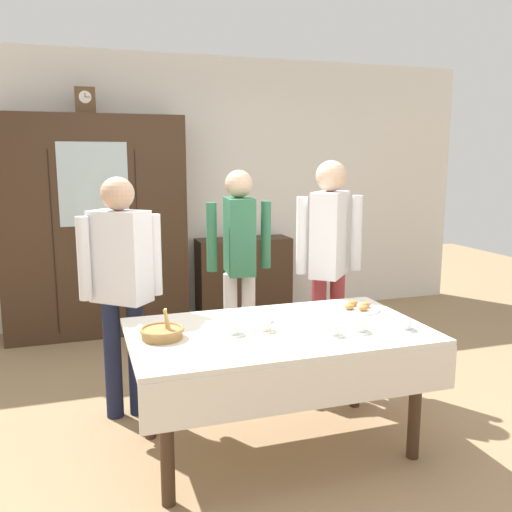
{
  "coord_description": "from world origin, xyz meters",
  "views": [
    {
      "loc": [
        -1.04,
        -3.0,
        1.69
      ],
      "look_at": [
        0.0,
        0.2,
        1.08
      ],
      "focal_mm": 38.37,
      "sensor_mm": 36.0,
      "label": 1
    }
  ],
  "objects_px": {
    "bread_basket": "(162,332)",
    "person_near_right_end": "(121,275)",
    "mantel_clock": "(85,101)",
    "spoon_near_right": "(337,322)",
    "tea_cup_back_edge": "(265,327)",
    "tea_cup_mid_right": "(333,331)",
    "spoon_center": "(259,313)",
    "tea_cup_near_right": "(360,327)",
    "tea_cup_far_left": "(262,317)",
    "pastry_plate": "(357,308)",
    "tea_cup_mid_left": "(234,330)",
    "book_stack": "(243,236)",
    "wall_cabinet": "(95,227)",
    "person_beside_shelf": "(329,250)",
    "dining_table": "(280,347)",
    "tea_cup_front_edge": "(405,325)",
    "person_behind_table_left": "(239,251)",
    "bookshelf_low": "(244,278)"
  },
  "relations": [
    {
      "from": "bread_basket",
      "to": "person_near_right_end",
      "type": "bearing_deg",
      "value": 103.13
    },
    {
      "from": "mantel_clock",
      "to": "spoon_near_right",
      "type": "height_order",
      "value": "mantel_clock"
    },
    {
      "from": "mantel_clock",
      "to": "tea_cup_back_edge",
      "type": "xyz_separation_m",
      "value": [
        0.84,
        -2.58,
        -1.44
      ]
    },
    {
      "from": "tea_cup_mid_right",
      "to": "spoon_center",
      "type": "bearing_deg",
      "value": 115.07
    },
    {
      "from": "tea_cup_near_right",
      "to": "person_near_right_end",
      "type": "distance_m",
      "value": 1.53
    },
    {
      "from": "tea_cup_far_left",
      "to": "pastry_plate",
      "type": "xyz_separation_m",
      "value": [
        0.65,
        0.04,
        -0.01
      ]
    },
    {
      "from": "tea_cup_mid_left",
      "to": "spoon_center",
      "type": "relative_size",
      "value": 1.09
    },
    {
      "from": "book_stack",
      "to": "tea_cup_back_edge",
      "type": "xyz_separation_m",
      "value": [
        -0.67,
        -2.63,
        -0.12
      ]
    },
    {
      "from": "wall_cabinet",
      "to": "mantel_clock",
      "type": "bearing_deg",
      "value": -178.71
    },
    {
      "from": "wall_cabinet",
      "to": "person_beside_shelf",
      "type": "xyz_separation_m",
      "value": [
        1.59,
        -1.76,
        -0.02
      ]
    },
    {
      "from": "pastry_plate",
      "to": "tea_cup_mid_right",
      "type": "bearing_deg",
      "value": -132.12
    },
    {
      "from": "dining_table",
      "to": "tea_cup_front_edge",
      "type": "relative_size",
      "value": 12.86
    },
    {
      "from": "tea_cup_near_right",
      "to": "dining_table",
      "type": "bearing_deg",
      "value": 157.73
    },
    {
      "from": "dining_table",
      "to": "person_behind_table_left",
      "type": "xyz_separation_m",
      "value": [
        0.14,
        1.29,
        0.34
      ]
    },
    {
      "from": "tea_cup_mid_left",
      "to": "spoon_near_right",
      "type": "relative_size",
      "value": 1.09
    },
    {
      "from": "bookshelf_low",
      "to": "person_beside_shelf",
      "type": "relative_size",
      "value": 0.59
    },
    {
      "from": "pastry_plate",
      "to": "spoon_center",
      "type": "xyz_separation_m",
      "value": [
        -0.62,
        0.12,
        -0.01
      ]
    },
    {
      "from": "dining_table",
      "to": "tea_cup_mid_left",
      "type": "xyz_separation_m",
      "value": [
        -0.27,
        0.0,
        0.13
      ]
    },
    {
      "from": "wall_cabinet",
      "to": "mantel_clock",
      "type": "distance_m",
      "value": 1.16
    },
    {
      "from": "tea_cup_mid_left",
      "to": "tea_cup_front_edge",
      "type": "bearing_deg",
      "value": -12.94
    },
    {
      "from": "tea_cup_mid_right",
      "to": "tea_cup_mid_left",
      "type": "bearing_deg",
      "value": 160.58
    },
    {
      "from": "tea_cup_back_edge",
      "to": "person_beside_shelf",
      "type": "xyz_separation_m",
      "value": [
        0.78,
        0.82,
        0.26
      ]
    },
    {
      "from": "pastry_plate",
      "to": "spoon_center",
      "type": "distance_m",
      "value": 0.63
    },
    {
      "from": "tea_cup_near_right",
      "to": "tea_cup_mid_right",
      "type": "relative_size",
      "value": 1.0
    },
    {
      "from": "tea_cup_mid_left",
      "to": "tea_cup_back_edge",
      "type": "bearing_deg",
      "value": 2.61
    },
    {
      "from": "bread_basket",
      "to": "spoon_near_right",
      "type": "relative_size",
      "value": 2.02
    },
    {
      "from": "dining_table",
      "to": "spoon_near_right",
      "type": "distance_m",
      "value": 0.39
    },
    {
      "from": "mantel_clock",
      "to": "person_beside_shelf",
      "type": "height_order",
      "value": "mantel_clock"
    },
    {
      "from": "tea_cup_front_edge",
      "to": "person_near_right_end",
      "type": "xyz_separation_m",
      "value": [
        -1.48,
        0.95,
        0.19
      ]
    },
    {
      "from": "dining_table",
      "to": "tea_cup_front_edge",
      "type": "xyz_separation_m",
      "value": [
        0.67,
        -0.21,
        0.13
      ]
    },
    {
      "from": "mantel_clock",
      "to": "spoon_center",
      "type": "relative_size",
      "value": 2.02
    },
    {
      "from": "person_behind_table_left",
      "to": "tea_cup_far_left",
      "type": "bearing_deg",
      "value": -99.24
    },
    {
      "from": "person_near_right_end",
      "to": "tea_cup_mid_right",
      "type": "bearing_deg",
      "value": -40.97
    },
    {
      "from": "wall_cabinet",
      "to": "pastry_plate",
      "type": "bearing_deg",
      "value": -57.33
    },
    {
      "from": "tea_cup_back_edge",
      "to": "tea_cup_front_edge",
      "type": "xyz_separation_m",
      "value": [
        0.76,
        -0.22,
        0.0
      ]
    },
    {
      "from": "book_stack",
      "to": "wall_cabinet",
      "type": "bearing_deg",
      "value": -178.04
    },
    {
      "from": "wall_cabinet",
      "to": "tea_cup_mid_left",
      "type": "relative_size",
      "value": 15.94
    },
    {
      "from": "dining_table",
      "to": "tea_cup_back_edge",
      "type": "bearing_deg",
      "value": 171.82
    },
    {
      "from": "wall_cabinet",
      "to": "person_behind_table_left",
      "type": "relative_size",
      "value": 1.3
    },
    {
      "from": "wall_cabinet",
      "to": "mantel_clock",
      "type": "height_order",
      "value": "mantel_clock"
    },
    {
      "from": "tea_cup_near_right",
      "to": "person_behind_table_left",
      "type": "height_order",
      "value": "person_behind_table_left"
    },
    {
      "from": "tea_cup_back_edge",
      "to": "dining_table",
      "type": "bearing_deg",
      "value": -8.18
    },
    {
      "from": "tea_cup_far_left",
      "to": "book_stack",
      "type": "bearing_deg",
      "value": 75.79
    },
    {
      "from": "bookshelf_low",
      "to": "tea_cup_back_edge",
      "type": "bearing_deg",
      "value": -104.25
    },
    {
      "from": "tea_cup_mid_left",
      "to": "dining_table",
      "type": "bearing_deg",
      "value": -0.88
    },
    {
      "from": "pastry_plate",
      "to": "spoon_center",
      "type": "relative_size",
      "value": 2.35
    },
    {
      "from": "tea_cup_near_right",
      "to": "tea_cup_back_edge",
      "type": "xyz_separation_m",
      "value": [
        -0.5,
        0.18,
        -0.0
      ]
    },
    {
      "from": "bookshelf_low",
      "to": "tea_cup_mid_left",
      "type": "bearing_deg",
      "value": -107.88
    },
    {
      "from": "tea_cup_far_left",
      "to": "spoon_near_right",
      "type": "distance_m",
      "value": 0.44
    },
    {
      "from": "bookshelf_low",
      "to": "tea_cup_far_left",
      "type": "relative_size",
      "value": 7.53
    }
  ]
}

